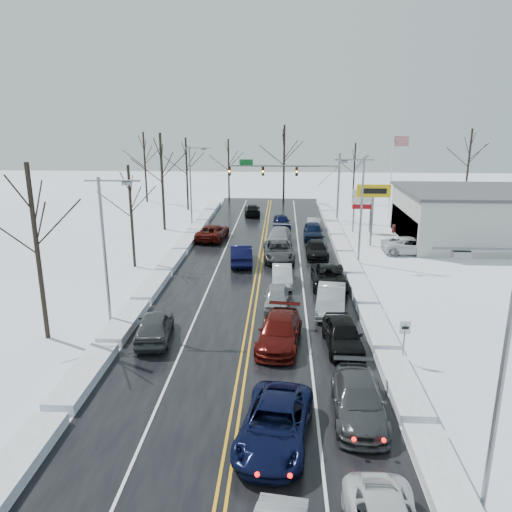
# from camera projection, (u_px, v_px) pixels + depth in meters

# --- Properties ---
(ground) EXTENTS (160.00, 160.00, 0.00)m
(ground) POSITION_uv_depth(u_px,v_px,m) (253.00, 304.00, 33.89)
(ground) COLOR white
(ground) RESTS_ON ground
(road_surface) EXTENTS (14.00, 84.00, 0.01)m
(road_surface) POSITION_uv_depth(u_px,v_px,m) (255.00, 293.00, 35.81)
(road_surface) COLOR black
(road_surface) RESTS_ON ground
(snow_bank_left) EXTENTS (1.49, 72.00, 0.49)m
(snow_bank_left) POSITION_uv_depth(u_px,v_px,m) (151.00, 291.00, 36.21)
(snow_bank_left) COLOR silver
(snow_bank_left) RESTS_ON ground
(snow_bank_right) EXTENTS (1.49, 72.00, 0.49)m
(snow_bank_right) POSITION_uv_depth(u_px,v_px,m) (362.00, 295.00, 35.42)
(snow_bank_right) COLOR silver
(snow_bank_right) RESTS_ON ground
(traffic_signal_mast) EXTENTS (13.28, 0.39, 8.00)m
(traffic_signal_mast) POSITION_uv_depth(u_px,v_px,m) (296.00, 175.00, 59.09)
(traffic_signal_mast) COLOR slate
(traffic_signal_mast) RESTS_ON ground
(tires_plus_sign) EXTENTS (3.20, 0.34, 6.00)m
(tires_plus_sign) POSITION_uv_depth(u_px,v_px,m) (373.00, 195.00, 47.34)
(tires_plus_sign) COLOR slate
(tires_plus_sign) RESTS_ON ground
(used_vehicles_sign) EXTENTS (2.20, 0.22, 4.65)m
(used_vehicles_sign) POSITION_uv_depth(u_px,v_px,m) (363.00, 202.00, 53.56)
(used_vehicles_sign) COLOR slate
(used_vehicles_sign) RESTS_ON ground
(speed_limit_sign) EXTENTS (0.55, 0.09, 2.35)m
(speed_limit_sign) POSITION_uv_depth(u_px,v_px,m) (405.00, 334.00, 25.34)
(speed_limit_sign) COLOR slate
(speed_limit_sign) RESTS_ON ground
(flagpole) EXTENTS (1.87, 1.20, 10.00)m
(flagpole) POSITION_uv_depth(u_px,v_px,m) (393.00, 170.00, 60.29)
(flagpole) COLOR silver
(flagpole) RESTS_ON ground
(dealership_building) EXTENTS (20.40, 12.40, 5.30)m
(dealership_building) POSITION_uv_depth(u_px,v_px,m) (506.00, 217.00, 49.20)
(dealership_building) COLOR #A1A19D
(dealership_building) RESTS_ON ground
(streetlight_se) EXTENTS (3.20, 0.25, 9.00)m
(streetlight_se) POSITION_uv_depth(u_px,v_px,m) (497.00, 364.00, 14.72)
(streetlight_se) COLOR slate
(streetlight_se) RESTS_ON ground
(streetlight_ne) EXTENTS (3.20, 0.25, 9.00)m
(streetlight_ne) POSITION_uv_depth(u_px,v_px,m) (359.00, 202.00, 41.61)
(streetlight_ne) COLOR slate
(streetlight_ne) RESTS_ON ground
(streetlight_sw) EXTENTS (3.20, 0.25, 9.00)m
(streetlight_sw) POSITION_uv_depth(u_px,v_px,m) (107.00, 241.00, 29.03)
(streetlight_sw) COLOR slate
(streetlight_sw) RESTS_ON ground
(streetlight_nw) EXTENTS (3.20, 0.25, 9.00)m
(streetlight_nw) POSITION_uv_depth(u_px,v_px,m) (192.00, 180.00, 55.91)
(streetlight_nw) COLOR slate
(streetlight_nw) RESTS_ON ground
(tree_left_b) EXTENTS (4.00, 4.00, 10.00)m
(tree_left_b) POSITION_uv_depth(u_px,v_px,m) (33.00, 219.00, 26.81)
(tree_left_b) COLOR #2D231C
(tree_left_b) RESTS_ON ground
(tree_left_c) EXTENTS (3.40, 3.40, 8.50)m
(tree_left_c) POSITION_uv_depth(u_px,v_px,m) (130.00, 197.00, 40.49)
(tree_left_c) COLOR #2D231C
(tree_left_c) RESTS_ON ground
(tree_left_d) EXTENTS (4.20, 4.20, 10.50)m
(tree_left_d) POSITION_uv_depth(u_px,v_px,m) (161.00, 163.00, 53.59)
(tree_left_d) COLOR #2D231C
(tree_left_d) RESTS_ON ground
(tree_left_e) EXTENTS (3.80, 3.80, 9.50)m
(tree_left_e) POSITION_uv_depth(u_px,v_px,m) (186.00, 160.00, 65.28)
(tree_left_e) COLOR #2D231C
(tree_left_e) RESTS_ON ground
(tree_far_a) EXTENTS (4.00, 4.00, 10.00)m
(tree_far_a) POSITION_uv_depth(u_px,v_px,m) (144.00, 153.00, 71.32)
(tree_far_a) COLOR #2D231C
(tree_far_a) RESTS_ON ground
(tree_far_b) EXTENTS (3.60, 3.60, 9.00)m
(tree_far_b) POSITION_uv_depth(u_px,v_px,m) (229.00, 158.00, 71.85)
(tree_far_b) COLOR #2D231C
(tree_far_b) RESTS_ON ground
(tree_far_c) EXTENTS (4.40, 4.40, 11.00)m
(tree_far_c) POSITION_uv_depth(u_px,v_px,m) (284.00, 149.00, 69.13)
(tree_far_c) COLOR #2D231C
(tree_far_c) RESTS_ON ground
(tree_far_d) EXTENTS (3.40, 3.40, 8.50)m
(tree_far_d) POSITION_uv_depth(u_px,v_px,m) (355.00, 161.00, 70.53)
(tree_far_d) COLOR #2D231C
(tree_far_d) RESTS_ON ground
(tree_far_e) EXTENTS (4.20, 4.20, 10.50)m
(tree_far_e) POSITION_uv_depth(u_px,v_px,m) (470.00, 152.00, 69.80)
(tree_far_e) COLOR #2D231C
(tree_far_e) RESTS_ON ground
(queued_car_2) EXTENTS (3.36, 5.95, 1.57)m
(queued_car_2) POSITION_uv_depth(u_px,v_px,m) (275.00, 441.00, 19.63)
(queued_car_2) COLOR black
(queued_car_2) RESTS_ON ground
(queued_car_3) EXTENTS (2.83, 5.71, 1.59)m
(queued_car_3) POSITION_uv_depth(u_px,v_px,m) (279.00, 345.00, 27.86)
(queued_car_3) COLOR #490C09
(queued_car_3) RESTS_ON ground
(queued_car_4) EXTENTS (1.68, 3.97, 1.34)m
(queued_car_4) POSITION_uv_depth(u_px,v_px,m) (277.00, 306.00, 33.41)
(queued_car_4) COLOR #96999E
(queued_car_4) RESTS_ON ground
(queued_car_5) EXTENTS (1.58, 4.28, 1.40)m
(queued_car_5) POSITION_uv_depth(u_px,v_px,m) (282.00, 284.00, 37.78)
(queued_car_5) COLOR silver
(queued_car_5) RESTS_ON ground
(queued_car_6) EXTENTS (2.93, 5.79, 1.57)m
(queued_car_6) POSITION_uv_depth(u_px,v_px,m) (279.00, 259.00, 44.16)
(queued_car_6) COLOR #393C3E
(queued_car_6) RESTS_ON ground
(queued_car_7) EXTENTS (2.71, 5.62, 1.58)m
(queued_car_7) POSITION_uv_depth(u_px,v_px,m) (279.00, 244.00, 49.39)
(queued_car_7) COLOR #919398
(queued_car_7) RESTS_ON ground
(queued_car_8) EXTENTS (2.17, 4.55, 1.50)m
(queued_car_8) POSITION_uv_depth(u_px,v_px,m) (282.00, 228.00, 56.34)
(queued_car_8) COLOR black
(queued_car_8) RESTS_ON ground
(queued_car_11) EXTENTS (2.32, 5.36, 1.54)m
(queued_car_11) POSITION_uv_depth(u_px,v_px,m) (358.00, 416.00, 21.27)
(queued_car_11) COLOR #3A3C3F
(queued_car_11) RESTS_ON ground
(queued_car_12) EXTENTS (2.19, 4.90, 1.64)m
(queued_car_12) POSITION_uv_depth(u_px,v_px,m) (342.00, 348.00, 27.48)
(queued_car_12) COLOR black
(queued_car_12) RESTS_ON ground
(queued_car_13) EXTENTS (2.38, 5.26, 1.68)m
(queued_car_13) POSITION_uv_depth(u_px,v_px,m) (331.00, 311.00, 32.59)
(queued_car_13) COLOR #9DA0A4
(queued_car_13) RESTS_ON ground
(queued_car_14) EXTENTS (2.51, 5.42, 1.50)m
(queued_car_14) POSITION_uv_depth(u_px,v_px,m) (329.00, 286.00, 37.29)
(queued_car_14) COLOR black
(queued_car_14) RESTS_ON ground
(queued_car_15) EXTENTS (1.99, 4.81, 1.39)m
(queued_car_15) POSITION_uv_depth(u_px,v_px,m) (317.00, 257.00, 45.04)
(queued_car_15) COLOR black
(queued_car_15) RESTS_ON ground
(queued_car_16) EXTENTS (2.09, 4.92, 1.66)m
(queued_car_16) POSITION_uv_depth(u_px,v_px,m) (313.00, 239.00, 51.55)
(queued_car_16) COLOR black
(queued_car_16) RESTS_ON ground
(queued_car_17) EXTENTS (1.78, 4.15, 1.33)m
(queued_car_17) POSITION_uv_depth(u_px,v_px,m) (313.00, 231.00, 55.05)
(queued_car_17) COLOR #A0A2A8
(queued_car_17) RESTS_ON ground
(oncoming_car_0) EXTENTS (2.33, 5.34, 1.71)m
(oncoming_car_0) POSITION_uv_depth(u_px,v_px,m) (241.00, 263.00, 42.99)
(oncoming_car_0) COLOR black
(oncoming_car_0) RESTS_ON ground
(oncoming_car_1) EXTENTS (3.18, 5.90, 1.57)m
(oncoming_car_1) POSITION_uv_depth(u_px,v_px,m) (213.00, 239.00, 51.23)
(oncoming_car_1) COLOR #490E09
(oncoming_car_1) RESTS_ON ground
(oncoming_car_2) EXTENTS (2.35, 4.96, 1.40)m
(oncoming_car_2) POSITION_uv_depth(u_px,v_px,m) (252.00, 215.00, 63.49)
(oncoming_car_2) COLOR black
(oncoming_car_2) RESTS_ON ground
(oncoming_car_3) EXTENTS (2.44, 4.91, 1.61)m
(oncoming_car_3) POSITION_uv_depth(u_px,v_px,m) (155.00, 339.00, 28.55)
(oncoming_car_3) COLOR #3D3F42
(oncoming_car_3) RESTS_ON ground
(parked_car_0) EXTENTS (5.50, 2.54, 1.53)m
(parked_car_0) POSITION_uv_depth(u_px,v_px,m) (411.00, 254.00, 46.00)
(parked_car_0) COLOR silver
(parked_car_0) RESTS_ON ground
(parked_car_1) EXTENTS (2.31, 5.59, 1.62)m
(parked_car_1) POSITION_uv_depth(u_px,v_px,m) (439.00, 250.00, 47.26)
(parked_car_1) COLOR #414346
(parked_car_1) RESTS_ON ground
(parked_car_2) EXTENTS (2.24, 4.61, 1.52)m
(parked_car_2) POSITION_uv_depth(u_px,v_px,m) (399.00, 230.00, 55.25)
(parked_car_2) COLOR #44090A
(parked_car_2) RESTS_ON ground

